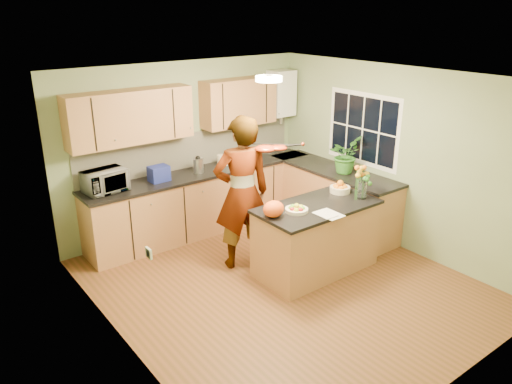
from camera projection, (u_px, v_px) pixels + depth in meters
floor at (282, 284)px, 6.15m from camera, size 4.50×4.50×0.00m
ceiling at (287, 78)px, 5.28m from camera, size 4.00×4.50×0.02m
wall_back at (186, 147)px, 7.39m from camera, size 4.00×0.02×2.50m
wall_front at (464, 265)px, 4.04m from camera, size 4.00×0.02×2.50m
wall_left at (118, 234)px, 4.58m from camera, size 0.02×4.50×2.50m
wall_right at (395, 158)px, 6.85m from camera, size 0.02×4.50×2.50m
back_counter at (204, 200)px, 7.49m from camera, size 3.64×0.62×0.94m
right_counter at (332, 198)px, 7.59m from camera, size 0.62×2.24×0.94m
splashback at (192, 150)px, 7.45m from camera, size 3.60×0.02×0.52m
upper_cabinets at (179, 110)px, 6.95m from camera, size 3.20×0.34×0.70m
boiler at (281, 93)px, 8.01m from camera, size 0.40×0.30×0.86m
window_right at (363, 129)px, 7.19m from camera, size 0.01×1.30×1.05m
light_switch at (149, 253)px, 4.12m from camera, size 0.02×0.09×0.09m
ceiling_lamp at (269, 79)px, 5.51m from camera, size 0.30×0.30×0.07m
peninsula_island at (316, 238)px, 6.33m from camera, size 1.57×0.81×0.90m
fruit_dish at (297, 209)px, 5.96m from camera, size 0.28×0.28×0.10m
orange_bowl at (340, 187)px, 6.58m from camera, size 0.27×0.27×0.16m
flower_vase at (363, 174)px, 6.27m from camera, size 0.27×0.27×0.50m
orange_bag at (274, 209)px, 5.80m from camera, size 0.29×0.26×0.20m
papers at (329, 214)px, 5.89m from camera, size 0.23×0.32×0.01m
violinist at (242, 193)px, 6.28m from camera, size 0.84×0.69×2.00m
violin at (266, 149)px, 6.02m from camera, size 0.66×0.57×0.16m
microwave at (105, 181)px, 6.46m from camera, size 0.57×0.42×0.29m
blue_box at (159, 174)px, 6.87m from camera, size 0.27×0.21×0.21m
kettle at (198, 165)px, 7.23m from camera, size 0.15×0.15×0.29m
jar_cream at (221, 161)px, 7.49m from camera, size 0.15×0.15×0.18m
jar_white at (229, 159)px, 7.57m from camera, size 0.13×0.13×0.18m
potted_plant at (345, 155)px, 7.18m from camera, size 0.60×0.56×0.53m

